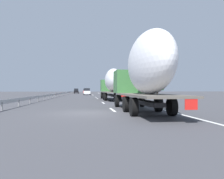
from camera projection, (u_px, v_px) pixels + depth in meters
The scene contains 21 objects.
ground_plane at pixel (86, 96), 54.19m from camera, with size 260.00×260.00×0.00m, color #424247.
lane_stripe_0 at pixel (112, 110), 16.65m from camera, with size 3.20×0.20×0.01m, color white.
lane_stripe_1 at pixel (103, 103), 25.53m from camera, with size 3.20×0.20×0.01m, color white.
lane_stripe_2 at pixel (97, 98), 38.37m from camera, with size 3.20×0.20×0.01m, color white.
lane_stripe_3 at pixel (96, 97), 43.81m from camera, with size 3.20×0.20×0.01m, color white.
lane_stripe_4 at pixel (93, 95), 59.71m from camera, with size 3.20×0.20×0.01m, color white.
lane_stripe_5 at pixel (93, 95), 64.96m from camera, with size 3.20×0.20×0.01m, color white.
lane_stripe_6 at pixel (92, 94), 70.43m from camera, with size 3.20×0.20×0.01m, color white.
edge_line_right at pixel (107, 95), 59.79m from camera, with size 110.00×0.20×0.01m, color white.
truck_lead at pixel (112, 83), 32.61m from camera, with size 13.92×2.55×4.36m.
truck_trailing at pixel (144, 70), 14.62m from camera, with size 12.52×2.55×4.93m.
car_black_suv at pixel (76, 91), 89.30m from camera, with size 4.02×1.79×1.94m.
car_white_van at pixel (87, 92), 63.99m from camera, with size 4.80×1.86×1.89m.
car_red_compact at pixel (86, 91), 81.51m from camera, with size 4.53×1.82×1.83m.
car_silver_hatch at pixel (86, 91), 104.97m from camera, with size 4.58×1.88×1.93m.
road_sign at pixel (115, 86), 52.82m from camera, with size 0.10×0.90×3.34m.
tree_0 at pixel (133, 80), 49.40m from camera, with size 3.03×3.03×5.48m.
tree_1 at pixel (116, 84), 86.67m from camera, with size 2.90×2.90×5.79m.
tree_2 at pixel (157, 78), 43.49m from camera, with size 2.44×2.44×6.05m.
tree_3 at pixel (143, 82), 52.13m from camera, with size 3.01×3.01×5.44m.
guardrail_median at pixel (62, 93), 56.48m from camera, with size 94.00×0.10×0.76m.
Camera 1 is at (-14.53, 0.15, 1.47)m, focal length 36.49 mm.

